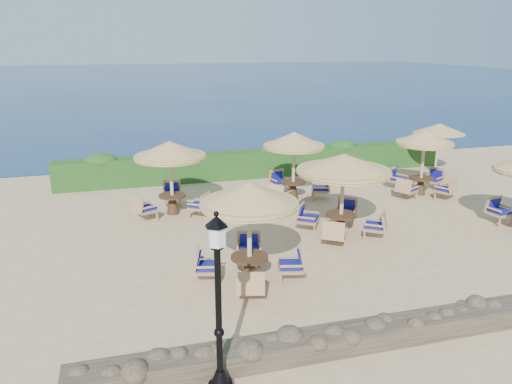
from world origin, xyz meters
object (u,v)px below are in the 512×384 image
(cafe_set_0, at_px, (249,218))
(cafe_set_4, at_px, (294,154))
(cafe_set_3, at_px, (171,164))
(cafe_set_1, at_px, (343,179))
(cafe_set_5, at_px, (423,154))
(lamp_post, at_px, (219,314))
(extra_parasol, at_px, (440,129))

(cafe_set_0, height_order, cafe_set_4, same)
(cafe_set_3, xyz_separation_m, cafe_set_4, (4.77, 0.54, -0.05))
(cafe_set_4, bearing_deg, cafe_set_3, -173.58)
(cafe_set_1, bearing_deg, cafe_set_4, 92.44)
(cafe_set_0, distance_m, cafe_set_3, 5.99)
(cafe_set_0, distance_m, cafe_set_5, 10.26)
(cafe_set_3, bearing_deg, cafe_set_5, -1.67)
(cafe_set_0, distance_m, cafe_set_4, 7.26)
(cafe_set_1, bearing_deg, lamp_post, -129.51)
(lamp_post, distance_m, cafe_set_0, 4.28)
(cafe_set_1, bearing_deg, cafe_set_3, 144.71)
(cafe_set_0, bearing_deg, cafe_set_3, 102.58)
(cafe_set_3, height_order, cafe_set_4, same)
(cafe_set_5, bearing_deg, cafe_set_3, 178.33)
(cafe_set_1, distance_m, cafe_set_5, 5.93)
(extra_parasol, bearing_deg, cafe_set_4, -167.76)
(lamp_post, bearing_deg, cafe_set_3, 88.37)
(cafe_set_3, bearing_deg, cafe_set_1, -35.29)
(extra_parasol, distance_m, cafe_set_3, 12.51)
(cafe_set_0, xyz_separation_m, cafe_set_4, (3.46, 6.39, 0.06))
(cafe_set_4, xyz_separation_m, cafe_set_5, (5.16, -0.83, -0.14))
(cafe_set_3, relative_size, cafe_set_4, 1.02)
(lamp_post, height_order, cafe_set_1, lamp_post)
(extra_parasol, xyz_separation_m, cafe_set_4, (-7.55, -1.64, -0.37))
(lamp_post, xyz_separation_m, cafe_set_1, (5.22, 6.33, 0.31))
(extra_parasol, height_order, cafe_set_0, cafe_set_0)
(lamp_post, height_order, extra_parasol, lamp_post)
(lamp_post, height_order, cafe_set_0, lamp_post)
(extra_parasol, bearing_deg, lamp_post, -136.40)
(cafe_set_0, relative_size, cafe_set_1, 0.98)
(cafe_set_0, height_order, cafe_set_1, same)
(cafe_set_3, bearing_deg, cafe_set_4, 6.42)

